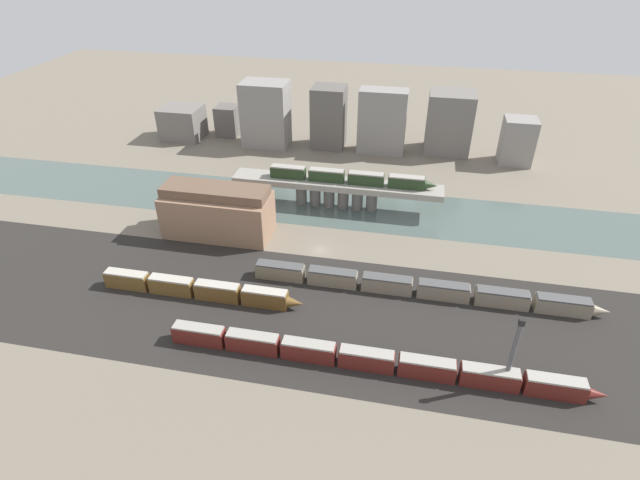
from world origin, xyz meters
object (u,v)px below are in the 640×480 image
(train_on_bridge, at_px, (351,177))
(train_yard_near, at_px, (372,360))
(train_yard_mid, at_px, (199,289))
(signal_tower, at_px, (513,354))
(train_yard_far, at_px, (421,288))
(warehouse_building, at_px, (218,212))

(train_on_bridge, distance_m, train_yard_near, 62.74)
(train_yard_mid, bearing_deg, train_yard_near, -18.51)
(train_yard_mid, xyz_separation_m, signal_tower, (64.45, -12.99, 5.83))
(train_on_bridge, distance_m, train_yard_far, 43.58)
(signal_tower, bearing_deg, train_on_bridge, 121.86)
(train_yard_far, height_order, signal_tower, signal_tower)
(train_on_bridge, xyz_separation_m, signal_tower, (37.44, -60.26, -1.97))
(train_on_bridge, relative_size, train_yard_mid, 1.03)
(train_yard_far, distance_m, signal_tower, 28.76)
(train_yard_mid, distance_m, warehouse_building, 27.42)
(train_yard_near, height_order, train_yard_far, train_yard_near)
(warehouse_building, distance_m, signal_tower, 80.18)
(train_yard_mid, distance_m, signal_tower, 66.00)
(train_on_bridge, distance_m, signal_tower, 70.97)
(train_yard_near, distance_m, warehouse_building, 60.92)
(train_on_bridge, height_order, train_yard_mid, train_on_bridge)
(signal_tower, bearing_deg, warehouse_building, 150.48)
(warehouse_building, bearing_deg, train_yard_far, -16.63)
(warehouse_building, bearing_deg, train_yard_mid, -78.68)
(train_on_bridge, relative_size, train_yard_far, 0.61)
(train_on_bridge, height_order, train_yard_far, train_on_bridge)
(train_yard_mid, height_order, warehouse_building, warehouse_building)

